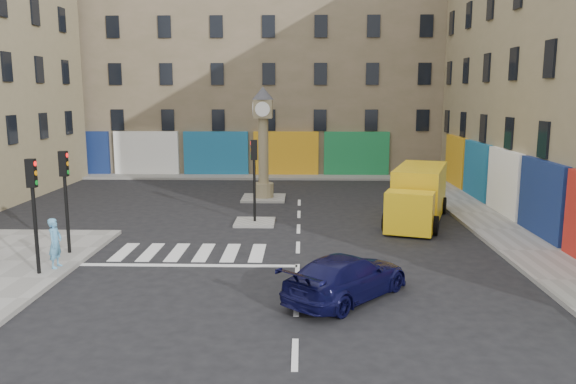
{
  "coord_description": "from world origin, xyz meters",
  "views": [
    {
      "loc": [
        0.14,
        -16.89,
        5.84
      ],
      "look_at": [
        -0.41,
        4.98,
        2.0
      ],
      "focal_mm": 35.0,
      "sensor_mm": 36.0,
      "label": 1
    }
  ],
  "objects_px": {
    "traffic_light_island": "(254,167)",
    "pedestrian_blue": "(55,243)",
    "traffic_light_left_far": "(65,185)",
    "navy_sedan": "(347,277)",
    "clock_pillar": "(263,136)",
    "yellow_van": "(418,195)",
    "traffic_light_left_near": "(33,198)"
  },
  "relations": [
    {
      "from": "navy_sedan",
      "to": "pedestrian_blue",
      "type": "distance_m",
      "value": 9.71
    },
    {
      "from": "traffic_light_left_near",
      "to": "traffic_light_island",
      "type": "height_order",
      "value": "traffic_light_left_near"
    },
    {
      "from": "traffic_light_left_near",
      "to": "traffic_light_left_far",
      "type": "relative_size",
      "value": 1.0
    },
    {
      "from": "traffic_light_left_far",
      "to": "traffic_light_island",
      "type": "relative_size",
      "value": 1.0
    },
    {
      "from": "traffic_light_left_near",
      "to": "traffic_light_left_far",
      "type": "bearing_deg",
      "value": 90.0
    },
    {
      "from": "traffic_light_left_near",
      "to": "traffic_light_island",
      "type": "relative_size",
      "value": 1.0
    },
    {
      "from": "clock_pillar",
      "to": "navy_sedan",
      "type": "bearing_deg",
      "value": -77.38
    },
    {
      "from": "traffic_light_island",
      "to": "pedestrian_blue",
      "type": "xyz_separation_m",
      "value": [
        -6.0,
        -7.16,
        -1.61
      ]
    },
    {
      "from": "clock_pillar",
      "to": "pedestrian_blue",
      "type": "xyz_separation_m",
      "value": [
        -6.0,
        -13.15,
        -2.57
      ]
    },
    {
      "from": "traffic_light_island",
      "to": "pedestrian_blue",
      "type": "relative_size",
      "value": 2.22
    },
    {
      "from": "traffic_light_island",
      "to": "yellow_van",
      "type": "bearing_deg",
      "value": 6.47
    },
    {
      "from": "navy_sedan",
      "to": "pedestrian_blue",
      "type": "height_order",
      "value": "pedestrian_blue"
    },
    {
      "from": "traffic_light_left_far",
      "to": "yellow_van",
      "type": "distance_m",
      "value": 15.25
    },
    {
      "from": "pedestrian_blue",
      "to": "clock_pillar",
      "type": "bearing_deg",
      "value": -20.82
    },
    {
      "from": "traffic_light_island",
      "to": "yellow_van",
      "type": "height_order",
      "value": "traffic_light_island"
    },
    {
      "from": "traffic_light_left_near",
      "to": "traffic_light_left_far",
      "type": "height_order",
      "value": "same"
    },
    {
      "from": "traffic_light_left_far",
      "to": "traffic_light_left_near",
      "type": "bearing_deg",
      "value": -90.0
    },
    {
      "from": "traffic_light_left_near",
      "to": "yellow_van",
      "type": "relative_size",
      "value": 0.52
    },
    {
      "from": "traffic_light_island",
      "to": "pedestrian_blue",
      "type": "distance_m",
      "value": 9.48
    },
    {
      "from": "traffic_light_left_near",
      "to": "traffic_light_island",
      "type": "xyz_separation_m",
      "value": [
        6.3,
        7.8,
        -0.03
      ]
    },
    {
      "from": "navy_sedan",
      "to": "yellow_van",
      "type": "distance_m",
      "value": 11.05
    },
    {
      "from": "clock_pillar",
      "to": "yellow_van",
      "type": "height_order",
      "value": "clock_pillar"
    },
    {
      "from": "yellow_van",
      "to": "pedestrian_blue",
      "type": "relative_size",
      "value": 4.24
    },
    {
      "from": "traffic_light_left_near",
      "to": "pedestrian_blue",
      "type": "height_order",
      "value": "traffic_light_left_near"
    },
    {
      "from": "traffic_light_left_far",
      "to": "pedestrian_blue",
      "type": "height_order",
      "value": "traffic_light_left_far"
    },
    {
      "from": "traffic_light_island",
      "to": "navy_sedan",
      "type": "xyz_separation_m",
      "value": [
        3.44,
        -9.39,
        -1.95
      ]
    },
    {
      "from": "traffic_light_left_far",
      "to": "navy_sedan",
      "type": "distance_m",
      "value": 10.71
    },
    {
      "from": "traffic_light_island",
      "to": "clock_pillar",
      "type": "distance_m",
      "value": 6.07
    },
    {
      "from": "traffic_light_left_far",
      "to": "pedestrian_blue",
      "type": "distance_m",
      "value": 2.42
    },
    {
      "from": "pedestrian_blue",
      "to": "yellow_van",
      "type": "bearing_deg",
      "value": -55.69
    },
    {
      "from": "clock_pillar",
      "to": "navy_sedan",
      "type": "xyz_separation_m",
      "value": [
        3.44,
        -15.39,
        -2.9
      ]
    },
    {
      "from": "pedestrian_blue",
      "to": "traffic_light_left_far",
      "type": "bearing_deg",
      "value": 13.4
    }
  ]
}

